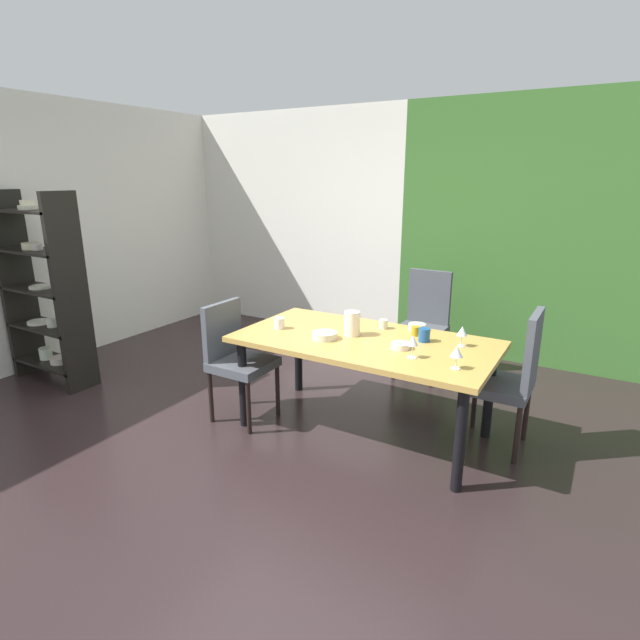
% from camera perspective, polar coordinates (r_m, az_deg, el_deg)
% --- Properties ---
extents(ground_plane, '(5.98, 5.64, 0.02)m').
position_cam_1_polar(ground_plane, '(3.87, -7.26, -13.72)').
color(ground_plane, black).
extents(back_panel_interior, '(3.00, 0.10, 2.68)m').
position_cam_1_polar(back_panel_interior, '(6.50, -3.12, 11.13)').
color(back_panel_interior, silver).
rests_on(back_panel_interior, ground_plane).
extents(garden_window_panel, '(2.98, 0.10, 2.68)m').
position_cam_1_polar(garden_window_panel, '(5.45, 24.39, 8.76)').
color(garden_window_panel, '#38682A').
rests_on(garden_window_panel, ground_plane).
extents(left_interior_panel, '(0.10, 5.64, 2.68)m').
position_cam_1_polar(left_interior_panel, '(5.71, -32.13, 8.01)').
color(left_interior_panel, silver).
rests_on(left_interior_panel, ground_plane).
extents(dining_table, '(1.89, 0.99, 0.75)m').
position_cam_1_polar(dining_table, '(3.72, 5.10, -3.32)').
color(dining_table, '#C09446').
rests_on(dining_table, ground_plane).
extents(chair_left_near, '(0.45, 0.44, 0.95)m').
position_cam_1_polar(chair_left_near, '(4.04, -9.65, -3.86)').
color(chair_left_near, '#474B52').
rests_on(chair_left_near, ground_plane).
extents(chair_head_far, '(0.44, 0.45, 1.03)m').
position_cam_1_polar(chair_head_far, '(4.96, 11.83, 0.11)').
color(chair_head_far, '#474B52').
rests_on(chair_head_far, ground_plane).
extents(chair_right_far, '(0.44, 0.44, 1.03)m').
position_cam_1_polar(chair_right_far, '(3.76, 21.07, -5.86)').
color(chair_right_far, '#474B52').
rests_on(chair_right_far, ground_plane).
extents(display_shelf, '(0.89, 0.32, 1.79)m').
position_cam_1_polar(display_shelf, '(5.28, -29.08, 3.00)').
color(display_shelf, black).
rests_on(display_shelf, ground_plane).
extents(wine_glass_near_shelf, '(0.07, 0.07, 0.15)m').
position_cam_1_polar(wine_glass_near_shelf, '(3.64, 15.94, -1.28)').
color(wine_glass_near_shelf, silver).
rests_on(wine_glass_near_shelf, dining_table).
extents(wine_glass_south, '(0.08, 0.08, 0.15)m').
position_cam_1_polar(wine_glass_south, '(3.20, 15.35, -3.56)').
color(wine_glass_south, silver).
rests_on(wine_glass_south, dining_table).
extents(wine_glass_west, '(0.07, 0.07, 0.15)m').
position_cam_1_polar(wine_glass_west, '(3.33, 10.55, -2.42)').
color(wine_glass_west, silver).
rests_on(wine_glass_west, dining_table).
extents(serving_bowl_near_window, '(0.14, 0.14, 0.04)m').
position_cam_1_polar(serving_bowl_near_window, '(3.52, 9.18, -2.91)').
color(serving_bowl_near_window, silver).
rests_on(serving_bowl_near_window, dining_table).
extents(serving_bowl_left, '(0.19, 0.19, 0.05)m').
position_cam_1_polar(serving_bowl_left, '(3.68, 0.50, -1.78)').
color(serving_bowl_left, beige).
rests_on(serving_bowl_left, dining_table).
extents(serving_bowl_center, '(0.14, 0.14, 0.05)m').
position_cam_1_polar(serving_bowl_center, '(3.96, 11.04, -0.79)').
color(serving_bowl_center, beige).
rests_on(serving_bowl_center, dining_table).
extents(cup_east, '(0.08, 0.08, 0.10)m').
position_cam_1_polar(cup_east, '(3.69, 11.83, -1.69)').
color(cup_east, '#1B4B88').
rests_on(cup_east, dining_table).
extents(cup_corner, '(0.08, 0.08, 0.09)m').
position_cam_1_polar(cup_corner, '(3.93, -4.68, -0.37)').
color(cup_corner, silver).
rests_on(cup_corner, dining_table).
extents(cup_right, '(0.07, 0.07, 0.07)m').
position_cam_1_polar(cup_right, '(3.82, 10.87, -1.24)').
color(cup_right, '#A6881A').
rests_on(cup_right, dining_table).
extents(cup_rear, '(0.07, 0.07, 0.07)m').
position_cam_1_polar(cup_rear, '(3.95, 7.26, -0.48)').
color(cup_rear, beige).
rests_on(cup_rear, dining_table).
extents(pitcher_north, '(0.13, 0.12, 0.19)m').
position_cam_1_polar(pitcher_north, '(3.75, 3.70, -0.39)').
color(pitcher_north, '#F5E4C4').
rests_on(pitcher_north, dining_table).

